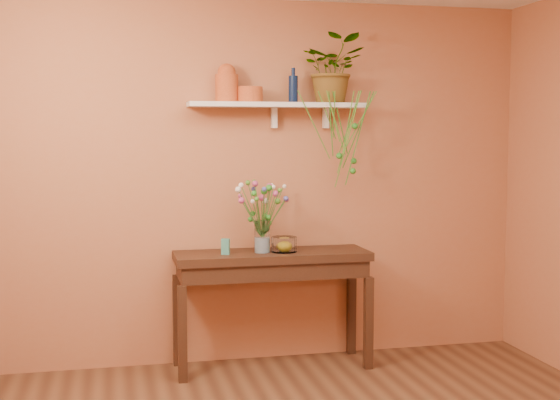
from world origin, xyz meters
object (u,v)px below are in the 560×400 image
Objects in this scene: terracotta_jug at (227,84)px; spider_plant at (333,69)px; glass_bowl at (284,245)px; glass_vase at (262,239)px; blue_bottle at (293,89)px; sideboard at (272,269)px; bouquet at (263,200)px.

terracotta_jug is 0.55× the size of spider_plant.
glass_bowl is at bearing -157.93° from spider_plant.
terracotta_jug reaches higher than glass_vase.
glass_bowl is at bearing -124.45° from blue_bottle.
terracotta_jug reaches higher than glass_bowl.
glass_vase reaches higher than glass_bowl.
terracotta_jug reaches higher than sideboard.
sideboard is at bearing 157.94° from glass_bowl.
blue_bottle is (0.49, -0.02, -0.03)m from terracotta_jug.
bouquet is at bearing 172.10° from glass_bowl.
sideboard is 1.38m from terracotta_jug.
glass_vase is (-0.26, -0.14, -1.09)m from blue_bottle.
glass_vase is (-0.08, -0.02, 0.22)m from sideboard.
spider_plant is at bearing -0.22° from terracotta_jug.
blue_bottle is 0.85m from bouquet.
sideboard is 5.54× the size of blue_bottle.
bouquet reaches higher than sideboard.
spider_plant is 1.12m from bouquet.
blue_bottle reaches higher than glass_vase.
sideboard is at bearing -164.67° from spider_plant.
terracotta_jug is 0.49m from blue_bottle.
sideboard is 0.20m from glass_bowl.
spider_plant is 2.15× the size of glass_vase.
sideboard is 7.65× the size of glass_bowl.
glass_bowl reaches higher than sideboard.
terracotta_jug is (-0.30, 0.14, 1.34)m from sideboard.
blue_bottle is at bearing 27.28° from bouquet.
glass_bowl is at bearing -24.18° from terracotta_jug.
glass_vase is (0.23, -0.16, -1.11)m from terracotta_jug.
sideboard is at bearing -146.85° from blue_bottle.
terracotta_jug is 0.64× the size of bouquet.
blue_bottle reaches higher than bouquet.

